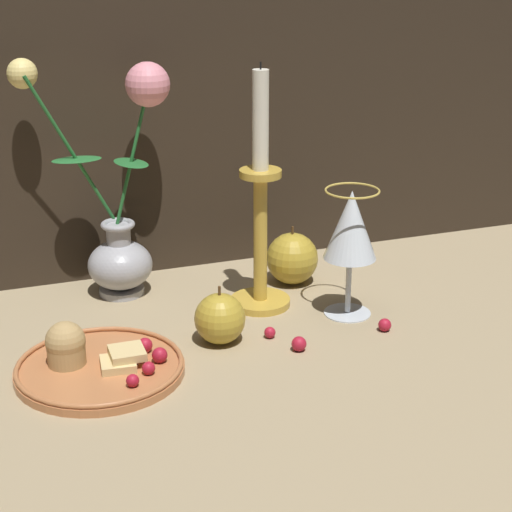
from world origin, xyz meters
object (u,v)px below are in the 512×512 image
object	(u,v)px
wine_glass	(351,230)
apple_beside_vase	(292,258)
plate_with_pastries	(95,363)
candlestick	(260,219)
apple_near_glass	(220,319)
vase	(120,211)

from	to	relation	value
wine_glass	apple_beside_vase	xyz separation A→B (m)	(-0.03, 0.13, -0.09)
plate_with_pastries	wine_glass	xyz separation A→B (m)	(0.37, 0.05, 0.11)
candlestick	apple_near_glass	world-z (taller)	candlestick
apple_near_glass	plate_with_pastries	bearing A→B (deg)	-170.47
plate_with_pastries	apple_near_glass	xyz separation A→B (m)	(0.17, 0.03, 0.02)
vase	wine_glass	xyz separation A→B (m)	(0.28, -0.18, -0.00)
vase	wine_glass	bearing A→B (deg)	-33.10
vase	wine_glass	world-z (taller)	vase
wine_glass	apple_near_glass	distance (m)	0.22
vase	apple_near_glass	distance (m)	0.24
wine_glass	apple_near_glass	size ratio (longest dim) A/B	2.30
vase	wine_glass	distance (m)	0.34
plate_with_pastries	apple_near_glass	bearing A→B (deg)	9.53
apple_beside_vase	apple_near_glass	xyz separation A→B (m)	(-0.17, -0.16, -0.01)
candlestick	apple_near_glass	size ratio (longest dim) A/B	4.37
plate_with_pastries	apple_beside_vase	world-z (taller)	apple_beside_vase
apple_near_glass	apple_beside_vase	bearing A→B (deg)	43.20
plate_with_pastries	candlestick	world-z (taller)	candlestick
plate_with_pastries	candlestick	xyz separation A→B (m)	(0.26, 0.12, 0.12)
apple_beside_vase	apple_near_glass	distance (m)	0.23
candlestick	apple_beside_vase	world-z (taller)	candlestick
vase	apple_near_glass	xyz separation A→B (m)	(0.08, -0.21, -0.09)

